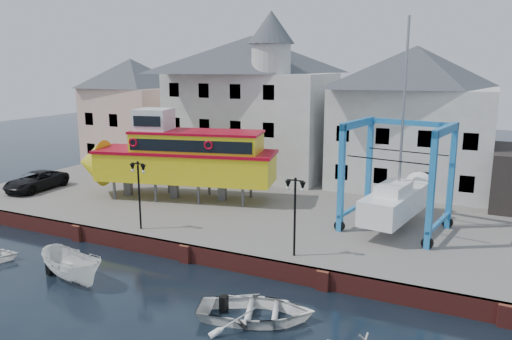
% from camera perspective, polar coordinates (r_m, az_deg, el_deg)
% --- Properties ---
extents(ground, '(140.00, 140.00, 0.00)m').
position_cam_1_polar(ground, '(28.58, -8.03, -10.38)').
color(ground, black).
rests_on(ground, ground).
extents(hardstanding, '(44.00, 22.00, 1.00)m').
position_cam_1_polar(hardstanding, '(37.52, 1.27, -3.93)').
color(hardstanding, slate).
rests_on(hardstanding, ground).
extents(quay_wall, '(44.00, 0.47, 1.00)m').
position_cam_1_polar(quay_wall, '(28.47, -7.95, -9.38)').
color(quay_wall, maroon).
rests_on(quay_wall, ground).
extents(building_pink, '(8.00, 7.00, 10.30)m').
position_cam_1_polar(building_pink, '(51.86, -13.90, 6.55)').
color(building_pink, beige).
rests_on(building_pink, hardstanding).
extents(building_white_main, '(14.00, 8.30, 14.00)m').
position_cam_1_polar(building_white_main, '(44.96, -0.47, 7.62)').
color(building_white_main, '#BBBBBB').
rests_on(building_white_main, hardstanding).
extents(building_white_right, '(12.00, 8.00, 11.20)m').
position_cam_1_polar(building_white_right, '(41.50, 17.48, 5.65)').
color(building_white_right, '#BBBBBB').
rests_on(building_white_right, hardstanding).
extents(lamp_post_left, '(1.12, 0.32, 4.20)m').
position_cam_1_polar(lamp_post_left, '(30.53, -13.29, -0.89)').
color(lamp_post_left, black).
rests_on(lamp_post_left, hardstanding).
extents(lamp_post_right, '(1.12, 0.32, 4.20)m').
position_cam_1_polar(lamp_post_right, '(25.59, 4.49, -3.10)').
color(lamp_post_right, black).
rests_on(lamp_post_right, hardstanding).
extents(tour_boat, '(15.62, 7.09, 6.62)m').
position_cam_1_polar(tour_boat, '(37.21, -9.40, 1.50)').
color(tour_boat, '#59595E').
rests_on(tour_boat, hardstanding).
extents(travel_lift, '(6.47, 8.51, 12.51)m').
position_cam_1_polar(travel_lift, '(31.69, 16.12, -2.58)').
color(travel_lift, '#1A66A1').
rests_on(travel_lift, hardstanding).
extents(van, '(2.65, 5.34, 1.46)m').
position_cam_1_polar(van, '(43.25, -23.85, -1.14)').
color(van, black).
rests_on(van, hardstanding).
extents(motorboat_a, '(4.86, 2.79, 1.77)m').
position_cam_1_polar(motorboat_a, '(27.70, -20.13, -11.78)').
color(motorboat_a, white).
rests_on(motorboat_a, ground).
extents(motorboat_b, '(5.99, 5.09, 1.05)m').
position_cam_1_polar(motorboat_b, '(22.56, 0.02, -16.71)').
color(motorboat_b, white).
rests_on(motorboat_b, ground).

